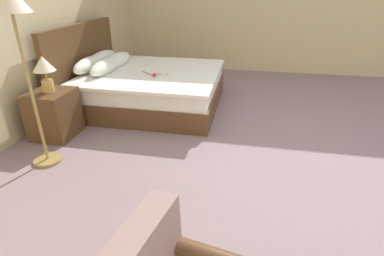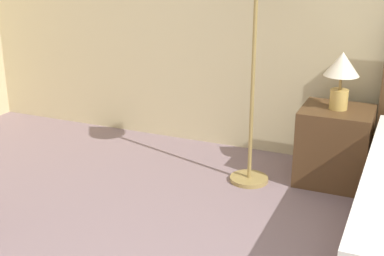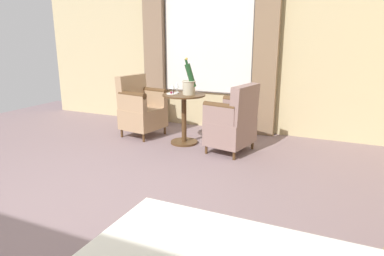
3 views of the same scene
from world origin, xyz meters
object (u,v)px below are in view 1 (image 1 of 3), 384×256
object	(u,v)px
bedside_lamp	(44,68)
floor_lamp_brass	(13,17)
bed	(144,85)
nightstand	(54,114)

from	to	relation	value
bedside_lamp	floor_lamp_brass	distance (m)	0.84
bed	floor_lamp_brass	distance (m)	2.10
bedside_lamp	floor_lamp_brass	bearing A→B (deg)	-156.41
bed	floor_lamp_brass	size ratio (longest dim) A/B	1.22
bed	floor_lamp_brass	xyz separation A→B (m)	(-1.74, 0.45, 1.10)
bed	nightstand	size ratio (longest dim) A/B	3.73
nightstand	floor_lamp_brass	world-z (taller)	floor_lamp_brass
nightstand	bedside_lamp	xyz separation A→B (m)	(-0.00, 0.00, 0.55)
nightstand	floor_lamp_brass	xyz separation A→B (m)	(-0.55, -0.24, 1.13)
bed	floor_lamp_brass	world-z (taller)	floor_lamp_brass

